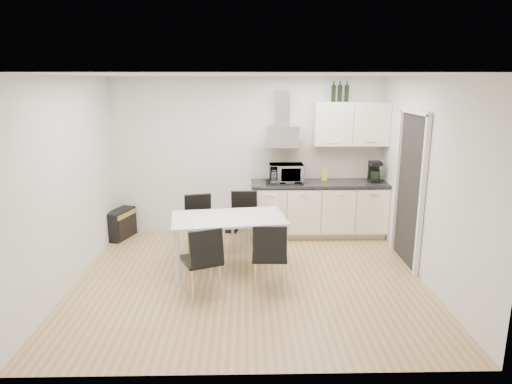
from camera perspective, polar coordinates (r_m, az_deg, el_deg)
ground at (r=6.10m, az=-0.77°, el=-10.79°), size 4.50×4.50×0.00m
wall_back at (r=7.64m, az=-0.92°, el=4.50°), size 4.50×0.10×2.60m
wall_front at (r=3.75m, az=-0.57°, el=-5.50°), size 4.50×0.10×2.60m
wall_left at (r=6.10m, az=-22.47°, el=1.02°), size 0.10×4.00×2.60m
wall_right at (r=6.12m, az=20.75°, el=1.23°), size 0.10×4.00×2.60m
ceiling at (r=5.54m, az=-0.85°, el=14.44°), size 4.50×4.50×0.00m
doorway at (r=6.66m, az=18.53°, el=0.18°), size 0.08×1.04×2.10m
kitchenette at (r=7.58m, az=8.13°, el=0.65°), size 2.22×0.64×2.52m
dining_table at (r=6.16m, az=-3.46°, el=-3.80°), size 1.60×1.05×0.75m
chair_far_left at (r=6.82m, az=-6.99°, el=-4.20°), size 0.55×0.59×0.88m
chair_far_right at (r=6.96m, az=-1.53°, el=-3.74°), size 0.45×0.51×0.88m
chair_near_left at (r=5.54m, az=-6.81°, el=-8.54°), size 0.60×0.63×0.88m
chair_near_right at (r=5.64m, az=1.69°, el=-8.04°), size 0.46×0.52×0.88m
guitar_amp at (r=7.83m, az=-16.54°, el=-3.84°), size 0.42×0.62×0.48m
floor_speaker at (r=7.82m, az=-3.08°, el=-3.94°), size 0.22×0.20×0.31m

